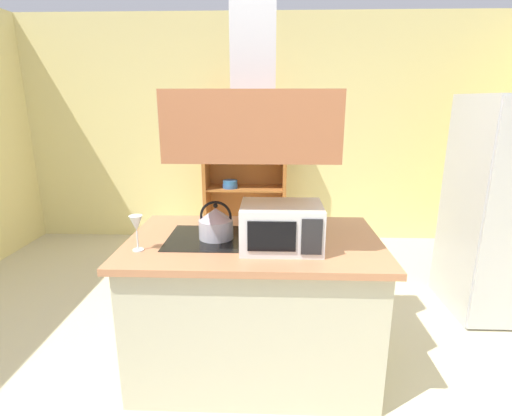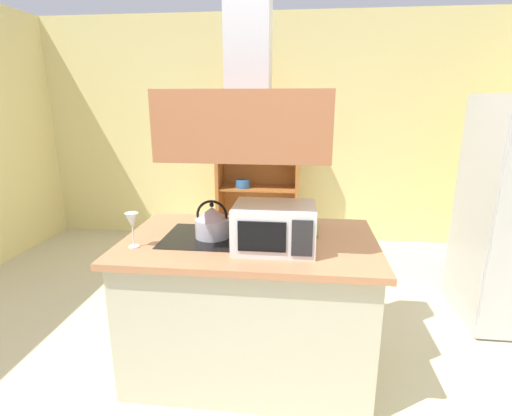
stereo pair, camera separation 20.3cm
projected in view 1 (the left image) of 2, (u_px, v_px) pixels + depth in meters
name	position (u px, v px, depth m)	size (l,w,h in m)	color
ground_plane	(259.00, 405.00, 2.30)	(7.80, 7.80, 0.00)	beige
wall_back	(266.00, 131.00, 4.83)	(6.00, 0.12, 2.70)	#E6D88C
kitchen_island	(254.00, 304.00, 2.54)	(1.55, 0.96, 0.90)	#BCB89E
range_hood	(254.00, 101.00, 2.20)	(0.90, 0.70, 1.28)	#A3603C
dish_cabinet	(245.00, 182.00, 4.79)	(0.98, 0.40, 1.72)	#A5602A
kettle	(216.00, 223.00, 2.40)	(0.21, 0.21, 0.24)	#B4B4C3
cutting_board	(295.00, 228.00, 2.59)	(0.34, 0.24, 0.02)	#A38E4E
microwave	(281.00, 227.00, 2.24)	(0.46, 0.35, 0.26)	silver
wine_glass_on_counter	(136.00, 225.00, 2.20)	(0.08, 0.08, 0.21)	silver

